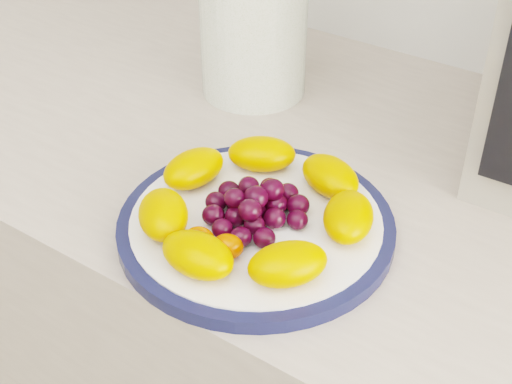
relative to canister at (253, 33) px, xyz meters
The scene contains 4 objects.
plate_rim 0.31m from the canister, 55.00° to the right, with size 0.28×0.28×0.01m, color #12173C.
plate_face 0.31m from the canister, 55.00° to the right, with size 0.25×0.25×0.02m, color white.
canister is the anchor object (origin of this frame).
fruit_plate 0.31m from the canister, 55.58° to the right, with size 0.24×0.24×0.04m.
Camera 1 is at (0.25, 0.58, 1.36)m, focal length 50.00 mm.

